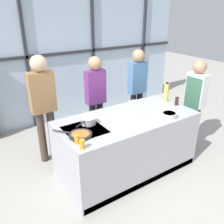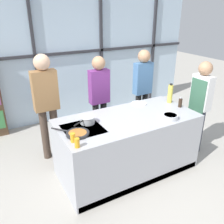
{
  "view_description": "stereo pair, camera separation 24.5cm",
  "coord_description": "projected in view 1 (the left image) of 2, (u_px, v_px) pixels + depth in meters",
  "views": [
    {
      "loc": [
        -1.98,
        -2.57,
        2.45
      ],
      "look_at": [
        -0.22,
        0.1,
        1.04
      ],
      "focal_mm": 38.0,
      "sensor_mm": 36.0,
      "label": 1
    },
    {
      "loc": [
        -1.77,
        -2.7,
        2.45
      ],
      "look_at": [
        -0.22,
        0.1,
        1.04
      ],
      "focal_mm": 38.0,
      "sensor_mm": 36.0,
      "label": 2
    }
  ],
  "objects": [
    {
      "name": "saucepan",
      "position": [
        88.0,
        120.0,
        3.34
      ],
      "size": [
        0.37,
        0.26,
        0.1
      ],
      "color": "silver",
      "rests_on": "demo_island"
    },
    {
      "name": "juice_glass_far",
      "position": [
        77.0,
        139.0,
        2.86
      ],
      "size": [
        0.06,
        0.06,
        0.12
      ],
      "primitive_type": "cylinder",
      "color": "orange",
      "rests_on": "demo_island"
    },
    {
      "name": "frying_pan",
      "position": [
        80.0,
        135.0,
        3.04
      ],
      "size": [
        0.42,
        0.46,
        0.04
      ],
      "color": "#232326",
      "rests_on": "demo_island"
    },
    {
      "name": "pepper_grinder",
      "position": [
        177.0,
        101.0,
        3.98
      ],
      "size": [
        0.06,
        0.06,
        0.18
      ],
      "color": "#332319",
      "rests_on": "demo_island"
    },
    {
      "name": "back_window_wall",
      "position": [
        62.0,
        59.0,
        5.25
      ],
      "size": [
        6.4,
        0.1,
        2.8
      ],
      "color": "silver",
      "rests_on": "ground_plane"
    },
    {
      "name": "oil_bottle",
      "position": [
        166.0,
        92.0,
        4.13
      ],
      "size": [
        0.08,
        0.08,
        0.34
      ],
      "color": "#E0CC4C",
      "rests_on": "demo_island"
    },
    {
      "name": "demo_island",
      "position": [
        127.0,
        144.0,
        3.76
      ],
      "size": [
        2.14,
        1.01,
        0.94
      ],
      "color": "#A8AAB2",
      "rests_on": "ground_plane"
    },
    {
      "name": "spectator_center_left",
      "position": [
        96.0,
        95.0,
        4.29
      ],
      "size": [
        0.36,
        0.24,
        1.7
      ],
      "rotation": [
        0.0,
        0.0,
        3.14
      ],
      "color": "black",
      "rests_on": "ground_plane"
    },
    {
      "name": "chef",
      "position": [
        195.0,
        99.0,
        4.22
      ],
      "size": [
        0.23,
        0.37,
        1.65
      ],
      "rotation": [
        0.0,
        0.0,
        1.57
      ],
      "color": "#232838",
      "rests_on": "ground_plane"
    },
    {
      "name": "white_plate",
      "position": [
        136.0,
        103.0,
        4.09
      ],
      "size": [
        0.26,
        0.26,
        0.01
      ],
      "primitive_type": "cylinder",
      "color": "white",
      "rests_on": "demo_island"
    },
    {
      "name": "juice_glass_near",
      "position": [
        82.0,
        144.0,
        2.75
      ],
      "size": [
        0.06,
        0.06,
        0.12
      ],
      "primitive_type": "cylinder",
      "color": "orange",
      "rests_on": "demo_island"
    },
    {
      "name": "spectator_far_left",
      "position": [
        43.0,
        102.0,
        3.78
      ],
      "size": [
        0.4,
        0.25,
        1.82
      ],
      "rotation": [
        0.0,
        0.0,
        3.14
      ],
      "color": "#47382D",
      "rests_on": "ground_plane"
    },
    {
      "name": "spectator_center_right",
      "position": [
        137.0,
        85.0,
        4.76
      ],
      "size": [
        0.37,
        0.24,
        1.73
      ],
      "rotation": [
        0.0,
        0.0,
        3.14
      ],
      "color": "black",
      "rests_on": "ground_plane"
    },
    {
      "name": "ground_plane",
      "position": [
        126.0,
        168.0,
        3.95
      ],
      "size": [
        18.0,
        18.0,
        0.0
      ],
      "primitive_type": "plane",
      "color": "#ADA89E"
    },
    {
      "name": "mixing_bowl",
      "position": [
        169.0,
        115.0,
        3.57
      ],
      "size": [
        0.23,
        0.23,
        0.06
      ],
      "color": "silver",
      "rests_on": "demo_island"
    }
  ]
}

